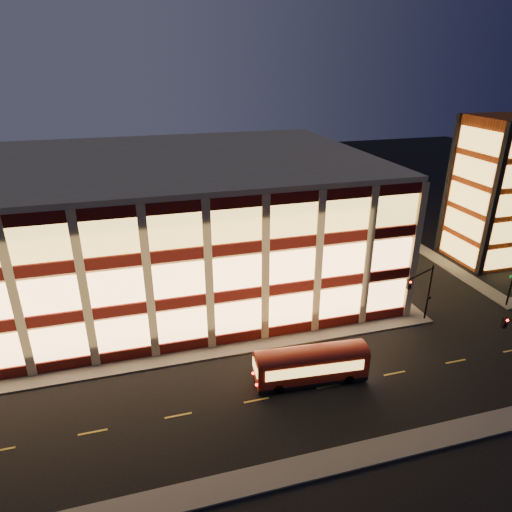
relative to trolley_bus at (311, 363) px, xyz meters
name	(u,v)px	position (x,y,z in m)	size (l,w,h in m)	color
ground	(193,363)	(-8.87, 4.88, -1.71)	(200.00, 200.00, 0.00)	black
sidewalk_office_south	(157,361)	(-11.87, 5.88, -1.64)	(54.00, 2.00, 0.15)	#514F4C
sidewalk_office_east	(348,257)	(14.13, 21.88, -1.64)	(2.00, 30.00, 0.15)	#514F4C
sidewalk_tower_west	(420,248)	(25.13, 21.88, -1.64)	(2.00, 30.00, 0.15)	#514F4C
sidewalk_near	(225,487)	(-8.87, -8.12, -1.64)	(100.00, 2.00, 0.15)	#514F4C
office_building	(141,224)	(-11.79, 21.79, 5.54)	(50.45, 30.45, 14.50)	tan
stair_tower	(497,192)	(31.08, 16.83, 7.28)	(8.60, 8.60, 18.00)	#8C3814
traffic_signal_far	(422,287)	(13.34, 5.11, 2.40)	(3.79, 1.87, 6.00)	black
trolley_bus	(311,363)	(0.00, 0.00, 0.00)	(9.26, 3.03, 3.09)	maroon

